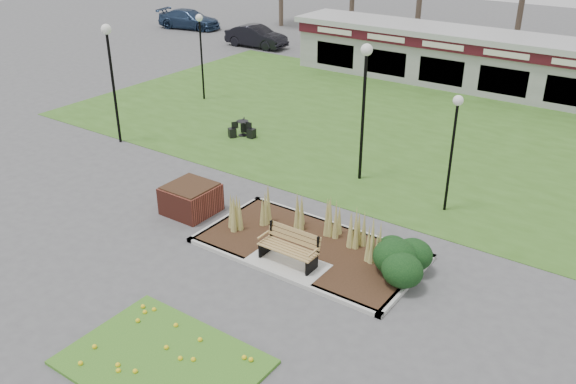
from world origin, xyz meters
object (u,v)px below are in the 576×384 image
Objects in this scene: lamp_post_far_left at (200,38)px; bistro_set_b at (243,131)px; car_blue at (189,19)px; food_pavilion at (513,66)px; park_bench at (290,246)px; brick_planter at (191,199)px; car_black at (256,36)px; lamp_post_mid_left at (110,58)px; lamp_post_mid_right at (365,83)px; lamp_post_far_right at (455,128)px; car_silver at (369,31)px.

bistro_set_b is at bearing -31.12° from lamp_post_far_left.
lamp_post_far_left reaches higher than car_blue.
food_pavilion is 15.70m from lamp_post_far_left.
lamp_post_far_left is (-12.25, 10.02, 2.45)m from park_bench.
food_pavilion is (4.40, 18.96, 1.00)m from brick_planter.
lamp_post_far_left is at bearing -157.04° from car_black.
car_blue is at bearing 135.58° from lamp_post_far_left.
park_bench reaches higher than bistro_set_b.
car_blue is (-14.15, 19.15, -2.79)m from lamp_post_mid_left.
lamp_post_far_right is (3.45, -0.55, -0.73)m from lamp_post_mid_right.
lamp_post_far_right reaches higher than bistro_set_b.
car_black is at bearing 129.72° from park_bench.
car_black is (-9.85, 13.67, 0.47)m from bistro_set_b.
park_bench is 34.01m from car_blue.
lamp_post_far_right is 15.17m from lamp_post_far_left.
park_bench is at bearing -39.27° from lamp_post_far_left.
lamp_post_far_right reaches higher than car_silver.
lamp_post_far_right is (2.25, -14.16, 1.34)m from food_pavilion.
car_blue is at bearing 173.10° from food_pavilion.
lamp_post_far_right is at bearing -129.92° from car_black.
car_blue is at bearing 137.97° from park_bench.
food_pavilion reaches higher than brick_planter.
food_pavilion is 5.03× the size of car_blue.
food_pavilion reaches higher than car_blue.
lamp_post_mid_right is at bearing -19.47° from lamp_post_far_left.
brick_planter is 27.08m from car_silver.
car_silver is at bearing 106.24° from brick_planter.
brick_planter is 6.95m from lamp_post_mid_right.
lamp_post_far_right reaches higher than food_pavilion.
brick_planter is 0.35× the size of car_black.
lamp_post_far_right reaches higher than car_blue.
car_silver is (-14.22, 21.19, -2.10)m from lamp_post_far_right.
food_pavilion is at bearing 90.00° from park_bench.
car_silver is at bearing 114.11° from park_bench.
lamp_post_far_left reaches higher than car_black.
food_pavilion is 5.71× the size of car_black.
lamp_post_far_right is (6.65, 4.81, 2.34)m from brick_planter.
food_pavilion is 14.69m from bistro_set_b.
food_pavilion is at bearing 59.68° from bistro_set_b.
lamp_post_far_left is (-14.50, 4.46, 0.22)m from lamp_post_far_right.
car_silver is at bearing -43.27° from car_black.
brick_planter is 0.36× the size of car_silver.
bistro_set_b is at bearing 136.21° from park_bench.
bistro_set_b is at bearing -142.64° from car_blue.
lamp_post_mid_left reaches higher than bistro_set_b.
car_black is at bearing 109.69° from lamp_post_mid_left.
brick_planter is 0.31× the size of car_blue.
lamp_post_mid_left is 1.15× the size of lamp_post_far_left.
car_silver is (-11.97, 26.75, 0.12)m from park_bench.
lamp_post_far_left is 1.00× the size of car_silver.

